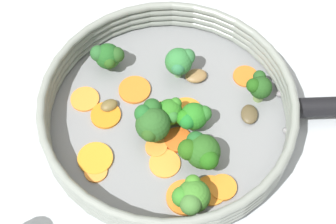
{
  "coord_description": "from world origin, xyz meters",
  "views": [
    {
      "loc": [
        -0.13,
        -0.36,
        0.66
      ],
      "look_at": [
        0.0,
        0.0,
        0.03
      ],
      "focal_mm": 60.0,
      "sensor_mm": 36.0,
      "label": 1
    }
  ],
  "objects": [
    {
      "name": "carrot_slice_11",
      "position": [
        -0.02,
        -0.12,
        0.02
      ],
      "size": [
        0.06,
        0.06,
        0.0
      ],
      "primitive_type": "cylinder",
      "rotation": [
        0.0,
        0.0,
        5.08
      ],
      "color": "orange",
      "rests_on": "skillet"
    },
    {
      "name": "broccoli_floret_4",
      "position": [
        0.02,
        -0.03,
        0.04
      ],
      "size": [
        0.05,
        0.04,
        0.04
      ],
      "color": "#8EAC62",
      "rests_on": "skillet"
    },
    {
      "name": "carrot_slice_0",
      "position": [
        -0.03,
        0.06,
        0.02
      ],
      "size": [
        0.06,
        0.06,
        0.0
      ],
      "primitive_type": "cylinder",
      "rotation": [
        0.0,
        0.0,
        5.87
      ],
      "color": "orange",
      "rests_on": "skillet"
    },
    {
      "name": "broccoli_floret_2",
      "position": [
        0.02,
        -0.08,
        0.04
      ],
      "size": [
        0.05,
        0.06,
        0.05
      ],
      "color": "#5D9849",
      "rests_on": "skillet"
    },
    {
      "name": "skillet_rivet_left",
      "position": [
        0.14,
        -0.08,
        0.02
      ],
      "size": [
        0.01,
        0.01,
        0.01
      ],
      "primitive_type": "sphere",
      "color": "gray",
      "rests_on": "skillet"
    },
    {
      "name": "carrot_slice_7",
      "position": [
        -0.1,
        0.07,
        0.02
      ],
      "size": [
        0.05,
        0.05,
        0.0
      ],
      "primitive_type": "cylinder",
      "rotation": [
        0.0,
        0.0,
        5.26
      ],
      "color": "orange",
      "rests_on": "skillet"
    },
    {
      "name": "ground_plane",
      "position": [
        0.0,
        0.0,
        0.0
      ],
      "size": [
        4.0,
        4.0,
        0.0
      ],
      "primitive_type": "plane",
      "color": "#B2BAC0"
    },
    {
      "name": "mushroom_piece_0",
      "position": [
        0.06,
        0.05,
        0.02
      ],
      "size": [
        0.03,
        0.03,
        0.01
      ],
      "primitive_type": "ellipsoid",
      "rotation": [
        0.0,
        0.0,
        6.13
      ],
      "color": "olive",
      "rests_on": "skillet"
    },
    {
      "name": "carrot_slice_2",
      "position": [
        0.01,
        -0.12,
        0.02
      ],
      "size": [
        0.05,
        0.05,
        0.0
      ],
      "primitive_type": "cylinder",
      "rotation": [
        0.0,
        0.0,
        2.63
      ],
      "color": "orange",
      "rests_on": "skillet"
    },
    {
      "name": "broccoli_floret_7",
      "position": [
        -0.03,
        -0.02,
        0.05
      ],
      "size": [
        0.05,
        0.05,
        0.05
      ],
      "color": "#7DAE5C",
      "rests_on": "skillet"
    },
    {
      "name": "broccoli_floret_5",
      "position": [
        0.13,
        -0.01,
        0.04
      ],
      "size": [
        0.04,
        0.03,
        0.04
      ],
      "color": "#7E9F54",
      "rests_on": "skillet"
    },
    {
      "name": "broccoli_floret_6",
      "position": [
        -0.05,
        0.11,
        0.04
      ],
      "size": [
        0.05,
        0.04,
        0.04
      ],
      "color": "#8DB567",
      "rests_on": "skillet"
    },
    {
      "name": "carrot_slice_8",
      "position": [
        -0.01,
        0.01,
        0.01
      ],
      "size": [
        0.04,
        0.04,
        0.0
      ],
      "primitive_type": "cylinder",
      "rotation": [
        0.0,
        0.0,
        6.15
      ],
      "color": "orange",
      "rests_on": "skillet"
    },
    {
      "name": "carrot_slice_9",
      "position": [
        -0.03,
        -0.06,
        0.01
      ],
      "size": [
        0.05,
        0.05,
        0.0
      ],
      "primitive_type": "cylinder",
      "rotation": [
        0.0,
        0.0,
        4.97
      ],
      "color": "orange",
      "rests_on": "skillet"
    },
    {
      "name": "mushroom_piece_2",
      "position": [
        -0.07,
        0.04,
        0.02
      ],
      "size": [
        0.03,
        0.02,
        0.01
      ],
      "primitive_type": "ellipsoid",
      "rotation": [
        0.0,
        0.0,
        3.25
      ],
      "color": "brown",
      "rests_on": "skillet"
    },
    {
      "name": "carrot_slice_4",
      "position": [
        -0.08,
        0.03,
        0.02
      ],
      "size": [
        0.05,
        0.05,
        0.0
      ],
      "primitive_type": "cylinder",
      "rotation": [
        0.0,
        0.0,
        1.15
      ],
      "color": "orange",
      "rests_on": "skillet"
    },
    {
      "name": "skillet_rim_wall",
      "position": [
        0.0,
        0.0,
        0.04
      ],
      "size": [
        0.34,
        0.34,
        0.05
      ],
      "color": "gray",
      "rests_on": "skillet"
    },
    {
      "name": "broccoli_floret_3",
      "position": [
        -0.02,
        -0.13,
        0.04
      ],
      "size": [
        0.05,
        0.05,
        0.05
      ],
      "color": "#7D9A51",
      "rests_on": "skillet"
    },
    {
      "name": "carrot_slice_12",
      "position": [
        -0.03,
        -0.04,
        0.02
      ],
      "size": [
        0.04,
        0.04,
        0.0
      ],
      "primitive_type": "cylinder",
      "rotation": [
        0.0,
        0.0,
        1.86
      ],
      "color": "orange",
      "rests_on": "skillet"
    },
    {
      "name": "broccoli_floret_1",
      "position": [
        0.0,
        -0.01,
        0.04
      ],
      "size": [
        0.04,
        0.04,
        0.04
      ],
      "color": "#5C8956",
      "rests_on": "skillet"
    },
    {
      "name": "broccoli_floret_0",
      "position": [
        0.04,
        0.06,
        0.04
      ],
      "size": [
        0.04,
        0.04,
        0.05
      ],
      "color": "#6B9E60",
      "rests_on": "skillet"
    },
    {
      "name": "carrot_slice_10",
      "position": [
        0.03,
        -0.12,
        0.02
      ],
      "size": [
        0.05,
        0.05,
        0.01
      ],
      "primitive_type": "cylinder",
      "rotation": [
        0.0,
        0.0,
        5.39
      ],
      "color": "orange",
      "rests_on": "skillet"
    },
    {
      "name": "carrot_slice_6",
      "position": [
        0.13,
        0.02,
        0.01
      ],
      "size": [
        0.04,
        0.04,
        0.0
      ],
      "primitive_type": "cylinder",
      "rotation": [
        0.0,
        0.0,
        3.22
      ],
      "color": "orange",
      "rests_on": "skillet"
    },
    {
      "name": "skillet_rivet_right",
      "position": [
        0.16,
        -0.02,
        0.02
      ],
      "size": [
        0.01,
        0.01,
        0.01
      ],
      "primitive_type": "sphere",
      "color": "gray",
      "rests_on": "skillet"
    },
    {
      "name": "carrot_slice_3",
      "position": [
        -0.11,
        -0.04,
        0.02
      ],
      "size": [
        0.04,
        0.04,
        0.0
      ],
      "primitive_type": "cylinder",
      "rotation": [
        0.0,
        0.0,
        5.45
      ],
      "color": "orange",
      "rests_on": "skillet"
    },
    {
      "name": "skillet",
      "position": [
        0.0,
        0.0,
        0.01
      ],
      "size": [
        0.33,
        0.33,
        0.01
      ],
      "primitive_type": "cylinder",
      "color": "gray",
      "rests_on": "ground_plane"
    },
    {
      "name": "carrot_slice_1",
      "position": [
        0.0,
        -0.04,
        0.02
      ],
      "size": [
        0.05,
        0.05,
        0.01
      ],
      "primitive_type": "cylinder",
      "rotation": [
        0.0,
        0.0,
        5.84
      ],
      "color": "orange",
      "rests_on": "skillet"
    },
    {
      "name": "mushroom_piece_1",
      "position": [
        0.1,
        -0.04,
        0.02
      ],
      "size": [
        0.03,
        0.04,
        0.01
      ],
      "primitive_type": "ellipsoid",
      "rotation": [
        0.0,
        0.0,
        1.14
      ],
      "color": "brown",
      "rests_on": "skillet"
    },
    {
      "name": "carrot_slice_13",
      "position": [
        0.03,
        0.0,
        0.01
      ],
      "size": [
        0.06,
        0.06,
        0.0
      ],
      "primitive_type": "cylinder",
      "rotation": [
        0.0,
        0.0,
        4.22
      ],
      "color": "orange",
      "rests_on": "skillet"
    },
    {
      "name": "carrot_slice_5",
      "position": [
        -0.11,
        -0.03,
        0.02
      ],
      "size": [
        0.06,
        0.06,
        0.0
      ],
      "primitive_type": "cylinder",
      "rotation": [
        0.0,
        0.0,
        5.09
      ],
      "color": "orange",
      "rests_on": "skillet"
    }
  ]
}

